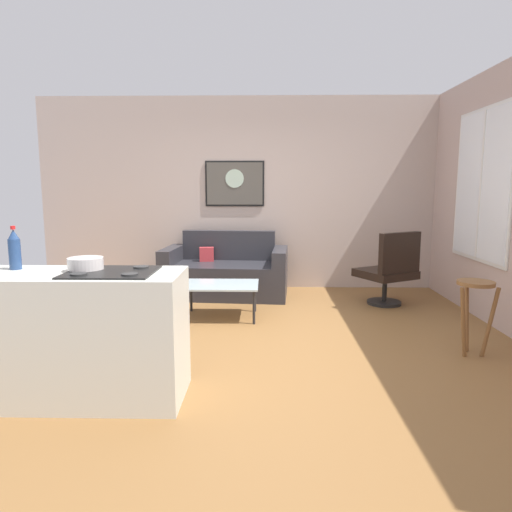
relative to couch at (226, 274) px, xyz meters
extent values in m
cube|color=brown|center=(0.42, -1.86, -0.32)|extent=(6.40, 6.40, 0.04)
cube|color=#BAA59B|center=(0.42, 0.56, 1.10)|extent=(6.40, 0.05, 2.80)
cube|color=#BCA298|center=(3.05, -1.56, 1.10)|extent=(0.05, 6.40, 2.80)
cube|color=#2C2C31|center=(0.00, -0.04, -0.08)|extent=(1.39, 0.97, 0.46)
cube|color=#2C2C31|center=(0.03, 0.32, 0.36)|extent=(1.34, 0.26, 0.42)
cube|color=#2C2C31|center=(-0.76, 0.02, 0.03)|extent=(0.25, 0.88, 0.67)
cube|color=#2C2C31|center=(0.75, -0.10, 0.03)|extent=(0.25, 0.88, 0.67)
cube|color=#B53237|center=(-0.28, 0.14, 0.25)|extent=(0.21, 0.13, 0.20)
cube|color=silver|center=(0.04, -1.12, 0.08)|extent=(0.86, 0.62, 0.02)
cylinder|color=#232326|center=(-0.35, -1.38, -0.12)|extent=(0.03, 0.03, 0.38)
cylinder|color=#232326|center=(0.43, -1.38, -0.12)|extent=(0.03, 0.03, 0.38)
cylinder|color=#232326|center=(-0.35, -0.86, -0.12)|extent=(0.03, 0.03, 0.38)
cylinder|color=#232326|center=(0.43, -0.86, -0.12)|extent=(0.03, 0.03, 0.38)
cylinder|color=black|center=(2.09, -0.46, -0.28)|extent=(0.43, 0.43, 0.04)
cylinder|color=black|center=(2.09, -0.46, -0.08)|extent=(0.06, 0.06, 0.37)
cube|color=black|center=(2.09, -0.46, 0.10)|extent=(0.83, 0.82, 0.10)
cube|color=black|center=(2.21, -0.66, 0.40)|extent=(0.58, 0.37, 0.50)
cylinder|color=brown|center=(2.41, -2.27, 0.36)|extent=(0.32, 0.32, 0.03)
cylinder|color=brown|center=(2.41, -2.14, 0.02)|extent=(0.04, 0.13, 0.64)
cylinder|color=brown|center=(2.30, -2.34, 0.02)|extent=(0.13, 0.10, 0.64)
cylinder|color=brown|center=(2.53, -2.34, 0.02)|extent=(0.13, 0.10, 0.64)
cube|color=silver|center=(-0.79, -3.18, 0.15)|extent=(1.51, 0.61, 0.91)
cube|color=black|center=(-0.51, -3.18, 0.61)|extent=(0.60, 0.49, 0.01)
cylinder|color=#2D2D2D|center=(-0.68, -3.32, 0.63)|extent=(0.11, 0.11, 0.01)
cylinder|color=#2D2D2D|center=(-0.34, -3.32, 0.63)|extent=(0.11, 0.11, 0.01)
cylinder|color=#2D2D2D|center=(-0.68, -3.04, 0.63)|extent=(0.11, 0.11, 0.01)
cylinder|color=#2D2D2D|center=(-0.34, -3.04, 0.63)|extent=(0.11, 0.11, 0.01)
cylinder|color=navy|center=(-1.25, -3.06, 0.72)|extent=(0.08, 0.08, 0.22)
cone|color=navy|center=(-1.25, -3.06, 0.86)|extent=(0.07, 0.07, 0.07)
cylinder|color=red|center=(-1.25, -3.06, 0.91)|extent=(0.03, 0.03, 0.03)
cylinder|color=silver|center=(-0.72, -3.11, 0.62)|extent=(0.13, 0.13, 0.01)
cylinder|color=silver|center=(-0.72, -3.11, 0.66)|extent=(0.24, 0.24, 0.10)
cube|color=black|center=(0.10, 0.52, 1.25)|extent=(0.87, 0.01, 0.66)
cube|color=#544F47|center=(0.10, 0.52, 1.25)|extent=(0.82, 0.02, 0.61)
cylinder|color=#B2CAB2|center=(0.10, 0.50, 1.32)|extent=(0.27, 0.01, 0.27)
cube|color=silver|center=(3.01, -0.96, 1.22)|extent=(0.02, 1.36, 1.74)
cube|color=white|center=(3.00, -0.96, 1.22)|extent=(0.01, 1.28, 1.66)
cube|color=silver|center=(3.00, -0.96, 1.22)|extent=(0.01, 0.04, 1.66)
camera|label=1|loc=(0.55, -6.28, 1.20)|focal=32.21mm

